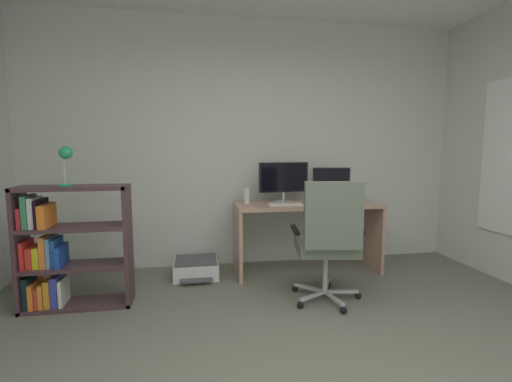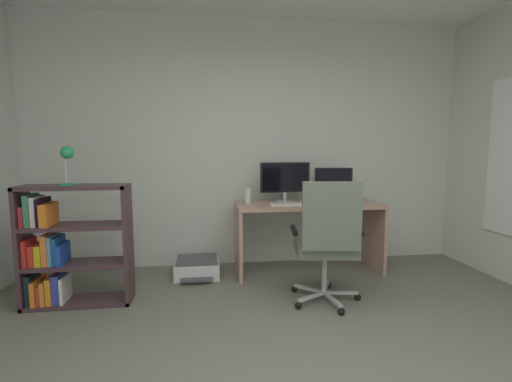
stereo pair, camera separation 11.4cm
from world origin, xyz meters
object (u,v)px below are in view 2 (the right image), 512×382
(desktop_speaker, at_px, (248,196))
(desk_lamp, at_px, (67,157))
(desk, at_px, (308,221))
(monitor_secondary, at_px, (333,181))
(office_chair, at_px, (327,238))
(computer_mouse, at_px, (310,203))
(monitor_main, at_px, (285,179))
(keyboard, at_px, (286,204))
(printer, at_px, (197,267))
(bookshelf, at_px, (64,249))

(desktop_speaker, bearing_deg, desk_lamp, -159.50)
(desk, height_order, monitor_secondary, monitor_secondary)
(monitor_secondary, relative_size, office_chair, 0.38)
(desktop_speaker, bearing_deg, computer_mouse, -13.17)
(monitor_main, relative_size, office_chair, 0.51)
(keyboard, xyz_separation_m, printer, (-0.92, 0.12, -0.67))
(desktop_speaker, relative_size, bookshelf, 0.17)
(desktop_speaker, relative_size, printer, 0.34)
(monitor_main, relative_size, printer, 1.12)
(desk, relative_size, monitor_secondary, 3.74)
(computer_mouse, relative_size, desk_lamp, 0.31)
(keyboard, height_order, bookshelf, bookshelf)
(computer_mouse, bearing_deg, bookshelf, -162.26)
(monitor_secondary, bearing_deg, desk_lamp, -165.92)
(keyboard, bearing_deg, desktop_speaker, 157.09)
(monitor_secondary, distance_m, printer, 1.74)
(office_chair, xyz_separation_m, desk_lamp, (-2.14, 0.33, 0.67))
(desk, bearing_deg, computer_mouse, -96.61)
(desk, distance_m, monitor_secondary, 0.53)
(desk, distance_m, office_chair, 0.86)
(desk_lamp, bearing_deg, monitor_secondary, 14.08)
(monitor_main, bearing_deg, keyboard, -98.83)
(monitor_secondary, xyz_separation_m, bookshelf, (-2.60, -0.64, -0.49))
(desk, xyz_separation_m, monitor_main, (-0.23, 0.11, 0.45))
(desk, distance_m, printer, 1.28)
(monitor_main, bearing_deg, bookshelf, -162.82)
(keyboard, bearing_deg, office_chair, -75.85)
(desk, relative_size, office_chair, 1.43)
(monitor_secondary, relative_size, desktop_speaker, 2.42)
(office_chair, bearing_deg, computer_mouse, 84.81)
(computer_mouse, height_order, printer, computer_mouse)
(desk_lamp, bearing_deg, computer_mouse, 11.22)
(printer, bearing_deg, monitor_main, 5.26)
(desktop_speaker, relative_size, desk_lamp, 0.52)
(monitor_main, height_order, computer_mouse, monitor_main)
(desktop_speaker, height_order, desk_lamp, desk_lamp)
(keyboard, distance_m, computer_mouse, 0.26)
(desk, relative_size, bookshelf, 1.50)
(desktop_speaker, distance_m, office_chair, 1.11)
(monitor_secondary, distance_m, bookshelf, 2.72)
(desk, height_order, office_chair, office_chair)
(desktop_speaker, distance_m, printer, 0.92)
(monitor_secondary, distance_m, desktop_speaker, 0.97)
(office_chair, distance_m, bookshelf, 2.23)
(monitor_main, bearing_deg, desktop_speaker, -173.46)
(monitor_secondary, bearing_deg, bookshelf, -166.27)
(desk_lamp, bearing_deg, bookshelf, -179.57)
(desk, bearing_deg, bookshelf, -167.05)
(monitor_secondary, xyz_separation_m, desk_lamp, (-2.53, -0.63, 0.29))
(monitor_main, distance_m, bookshelf, 2.21)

